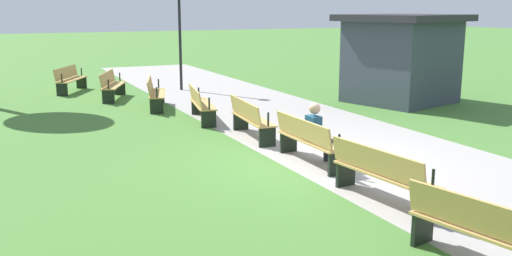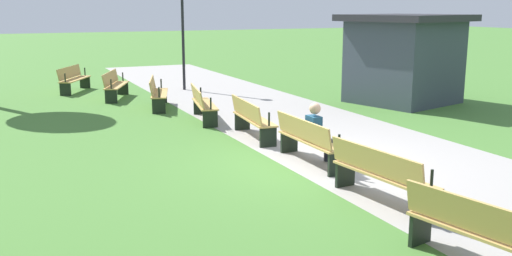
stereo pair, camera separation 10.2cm
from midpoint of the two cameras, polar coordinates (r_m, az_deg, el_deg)
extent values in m
plane|color=#477A33|center=(11.10, 5.81, -3.51)|extent=(120.00, 120.00, 0.00)
cube|color=#A39E99|center=(11.96, 12.43, -2.59)|extent=(38.71, 4.33, 0.01)
cube|color=tan|center=(21.19, -17.51, 4.68)|extent=(1.95, 1.32, 0.04)
cube|color=tan|center=(21.23, -18.05, 5.32)|extent=(1.79, 1.03, 0.40)
cube|color=black|center=(22.07, -16.61, 4.40)|extent=(0.23, 0.36, 0.43)
cylinder|color=black|center=(22.02, -16.62, 5.42)|extent=(0.06, 0.06, 0.30)
cube|color=black|center=(20.36, -18.40, 3.68)|extent=(0.23, 0.36, 0.43)
cylinder|color=black|center=(20.30, -18.42, 4.78)|extent=(0.06, 0.06, 0.30)
cube|color=tan|center=(19.19, -13.60, 4.18)|extent=(1.99, 1.16, 0.04)
cube|color=tan|center=(19.20, -14.22, 4.88)|extent=(1.87, 0.85, 0.40)
cube|color=black|center=(20.12, -13.04, 3.89)|extent=(0.20, 0.37, 0.43)
cylinder|color=black|center=(20.07, -13.04, 5.01)|extent=(0.06, 0.06, 0.30)
cube|color=black|center=(18.32, -14.14, 3.06)|extent=(0.20, 0.37, 0.43)
cylinder|color=black|center=(18.26, -14.14, 4.28)|extent=(0.06, 0.06, 0.30)
cube|color=tan|center=(17.16, -9.45, 3.45)|extent=(2.02, 1.00, 0.04)
cube|color=tan|center=(17.13, -10.15, 4.23)|extent=(1.92, 0.67, 0.40)
cube|color=black|center=(18.11, -9.33, 3.16)|extent=(0.17, 0.38, 0.43)
cylinder|color=black|center=(18.06, -9.31, 4.40)|extent=(0.05, 0.05, 0.30)
cube|color=black|center=(16.28, -9.52, 2.16)|extent=(0.17, 0.38, 0.43)
cylinder|color=black|center=(16.22, -9.50, 3.54)|extent=(0.05, 0.05, 0.30)
cube|color=tan|center=(15.11, -4.95, 2.41)|extent=(2.02, 0.82, 0.04)
cube|color=tan|center=(15.04, -5.72, 3.29)|extent=(1.96, 0.49, 0.40)
cube|color=black|center=(16.05, -5.41, 2.13)|extent=(0.13, 0.38, 0.43)
cylinder|color=black|center=(15.99, -5.37, 3.53)|extent=(0.05, 0.05, 0.30)
cube|color=black|center=(14.25, -4.40, 0.88)|extent=(0.13, 0.38, 0.43)
cylinder|color=black|center=(14.18, -4.34, 2.45)|extent=(0.05, 0.05, 0.30)
cube|color=tan|center=(13.05, 0.06, 0.92)|extent=(2.01, 0.63, 0.04)
cube|color=tan|center=(12.94, -0.78, 1.92)|extent=(1.98, 0.30, 0.40)
cube|color=black|center=(13.96, -1.17, 0.68)|extent=(0.10, 0.38, 0.43)
cylinder|color=black|center=(13.89, -1.10, 2.28)|extent=(0.05, 0.05, 0.30)
cube|color=black|center=(12.24, 1.46, -0.95)|extent=(0.10, 0.38, 0.43)
cylinder|color=black|center=(12.16, 1.56, 0.87)|extent=(0.05, 0.05, 0.30)
cube|color=tan|center=(10.99, 5.86, -1.26)|extent=(1.98, 0.44, 0.04)
cube|color=tan|center=(10.84, 4.98, -0.12)|extent=(1.98, 0.10, 0.40)
cube|color=black|center=(11.83, 3.58, -1.42)|extent=(0.06, 0.37, 0.43)
cylinder|color=black|center=(11.76, 3.69, 0.46)|extent=(0.04, 0.04, 0.30)
cube|color=black|center=(10.29, 8.43, -3.61)|extent=(0.06, 0.37, 0.43)
cylinder|color=black|center=(10.20, 8.60, -1.46)|extent=(0.04, 0.04, 0.30)
cube|color=tan|center=(8.98, 13.00, -4.57)|extent=(2.01, 0.63, 0.04)
cube|color=tan|center=(8.79, 12.12, -3.26)|extent=(1.98, 0.30, 0.40)
cube|color=black|center=(9.72, 9.21, -4.57)|extent=(0.10, 0.38, 0.43)
cylinder|color=black|center=(9.62, 9.38, -2.30)|extent=(0.05, 0.05, 0.30)
cube|color=black|center=(8.44, 17.24, -7.57)|extent=(0.10, 0.38, 0.43)
cylinder|color=black|center=(8.33, 17.50, -4.98)|extent=(0.05, 0.05, 0.30)
cube|color=tan|center=(7.08, 22.59, -9.79)|extent=(2.02, 0.82, 0.04)
cube|color=tan|center=(6.84, 21.86, -8.34)|extent=(1.96, 0.49, 0.40)
cube|color=black|center=(7.65, 16.49, -9.59)|extent=(0.13, 0.38, 0.43)
cylinder|color=black|center=(7.53, 16.76, -6.75)|extent=(0.05, 0.05, 0.30)
cube|color=navy|center=(10.85, 6.05, -0.09)|extent=(0.32, 0.20, 0.50)
sphere|color=tan|center=(10.78, 6.19, 1.95)|extent=(0.22, 0.22, 0.22)
cylinder|color=#23232D|center=(11.07, 6.59, -1.28)|extent=(0.13, 0.36, 0.13)
cylinder|color=#23232D|center=(11.21, 7.35, -2.26)|extent=(0.11, 0.11, 0.43)
cylinder|color=#23232D|center=(10.92, 7.07, -1.48)|extent=(0.13, 0.36, 0.13)
cylinder|color=#23232D|center=(11.07, 7.84, -2.47)|extent=(0.11, 0.11, 0.43)
cylinder|color=black|center=(20.75, -7.17, 9.22)|extent=(0.10, 0.10, 3.94)
cube|color=#38424C|center=(18.47, 14.74, 6.38)|extent=(3.28, 3.39, 2.53)
cube|color=#28282D|center=(18.39, 14.97, 10.61)|extent=(3.90, 4.01, 0.20)
camera|label=1|loc=(0.05, -89.72, 0.06)|focal=39.99mm
camera|label=2|loc=(0.05, 90.28, -0.06)|focal=39.99mm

